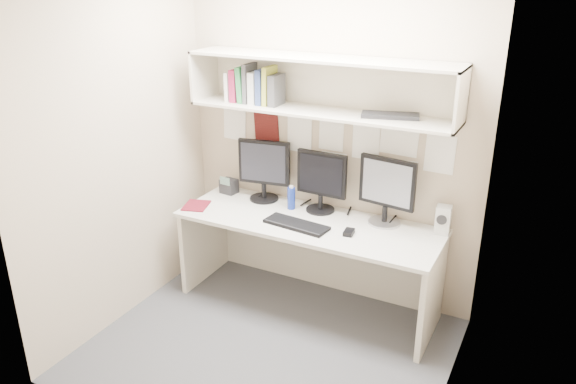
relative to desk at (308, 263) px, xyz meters
The scene contains 19 objects.
floor 0.75m from the desk, 90.00° to the right, with size 2.40×2.00×0.01m, color #404044.
wall_back 1.00m from the desk, 90.00° to the left, with size 2.40×0.02×2.60m, color tan.
wall_front 1.90m from the desk, 90.00° to the right, with size 2.40×0.02×2.60m, color tan.
wall_left 1.65m from the desk, 151.57° to the right, with size 0.02×2.00×2.60m, color tan.
wall_right 1.65m from the desk, 28.43° to the right, with size 0.02×2.00×2.60m, color tan.
desk is the anchor object (origin of this frame).
overhead_hutch 1.37m from the desk, 90.00° to the left, with size 2.00×0.38×0.40m.
pinned_papers 0.95m from the desk, 90.00° to the left, with size 1.92×0.01×0.48m, color white, non-canonical shape.
monitor_left 0.84m from the desk, 156.52° to the left, with size 0.43×0.24×0.50m.
monitor_center 0.66m from the desk, 89.74° to the left, with size 0.41×0.22×0.47m.
monitor_right 0.85m from the desk, 22.81° to the left, with size 0.43×0.24×0.51m.
keyboard 0.40m from the desk, 105.80° to the right, with size 0.49×0.17×0.02m, color black.
mouse 0.53m from the desk, 13.50° to the right, with size 0.06×0.10×0.03m, color black.
speaker 1.08m from the desk, 14.41° to the left, with size 0.11×0.12×0.21m.
blue_bottle 0.52m from the desk, 147.21° to the left, with size 0.06×0.06×0.19m.
maroon_notebook 1.00m from the desk, 169.82° to the right, with size 0.18×0.22×0.01m, color maroon.
desk_phone 0.96m from the desk, 166.45° to the left, with size 0.14×0.13×0.16m.
book_stack 1.42m from the desk, 163.44° to the left, with size 0.43×0.18×0.29m.
hutch_tray 1.31m from the desk, 20.04° to the left, with size 0.39×0.15×0.03m, color black.
Camera 1 is at (1.62, -2.84, 2.48)m, focal length 35.00 mm.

